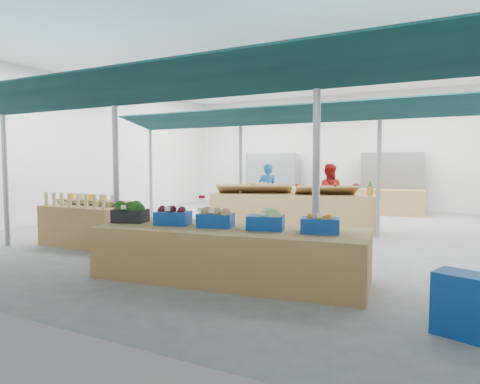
{
  "coord_description": "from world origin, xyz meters",
  "views": [
    {
      "loc": [
        4.24,
        -9.4,
        1.69
      ],
      "look_at": [
        0.1,
        -1.6,
        1.08
      ],
      "focal_mm": 32.0,
      "sensor_mm": 36.0,
      "label": 1
    }
  ],
  "objects_px": {
    "bottle_shelf": "(87,224)",
    "vendor_right": "(328,194)",
    "veg_counter": "(230,254)",
    "vendor_left": "(268,192)",
    "fruit_counter": "(293,211)",
    "crate_stack": "(464,305)"
  },
  "relations": [
    {
      "from": "bottle_shelf",
      "to": "fruit_counter",
      "type": "distance_m",
      "value": 4.99
    },
    {
      "from": "fruit_counter",
      "to": "crate_stack",
      "type": "bearing_deg",
      "value": -67.35
    },
    {
      "from": "bottle_shelf",
      "to": "crate_stack",
      "type": "relative_size",
      "value": 2.97
    },
    {
      "from": "bottle_shelf",
      "to": "fruit_counter",
      "type": "height_order",
      "value": "bottle_shelf"
    },
    {
      "from": "vendor_right",
      "to": "fruit_counter",
      "type": "bearing_deg",
      "value": 49.1
    },
    {
      "from": "bottle_shelf",
      "to": "vendor_left",
      "type": "xyz_separation_m",
      "value": [
        1.73,
        5.14,
        0.39
      ]
    },
    {
      "from": "crate_stack",
      "to": "vendor_left",
      "type": "distance_m",
      "value": 8.43
    },
    {
      "from": "vendor_left",
      "to": "vendor_right",
      "type": "relative_size",
      "value": 1.0
    },
    {
      "from": "veg_counter",
      "to": "vendor_right",
      "type": "height_order",
      "value": "vendor_right"
    },
    {
      "from": "fruit_counter",
      "to": "vendor_right",
      "type": "xyz_separation_m",
      "value": [
        0.6,
        1.1,
        0.38
      ]
    },
    {
      "from": "veg_counter",
      "to": "fruit_counter",
      "type": "relative_size",
      "value": 0.94
    },
    {
      "from": "bottle_shelf",
      "to": "vendor_left",
      "type": "height_order",
      "value": "vendor_left"
    },
    {
      "from": "veg_counter",
      "to": "vendor_left",
      "type": "distance_m",
      "value": 6.38
    },
    {
      "from": "fruit_counter",
      "to": "vendor_right",
      "type": "distance_m",
      "value": 1.31
    },
    {
      "from": "bottle_shelf",
      "to": "vendor_left",
      "type": "relative_size",
      "value": 1.11
    },
    {
      "from": "crate_stack",
      "to": "vendor_left",
      "type": "bearing_deg",
      "value": 127.35
    },
    {
      "from": "fruit_counter",
      "to": "crate_stack",
      "type": "distance_m",
      "value": 6.82
    },
    {
      "from": "bottle_shelf",
      "to": "vendor_right",
      "type": "distance_m",
      "value": 6.25
    },
    {
      "from": "crate_stack",
      "to": "vendor_right",
      "type": "bearing_deg",
      "value": 116.29
    },
    {
      "from": "crate_stack",
      "to": "vendor_right",
      "type": "relative_size",
      "value": 0.37
    },
    {
      "from": "fruit_counter",
      "to": "vendor_left",
      "type": "xyz_separation_m",
      "value": [
        -1.2,
        1.1,
        0.38
      ]
    },
    {
      "from": "fruit_counter",
      "to": "vendor_left",
      "type": "distance_m",
      "value": 1.67
    }
  ]
}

